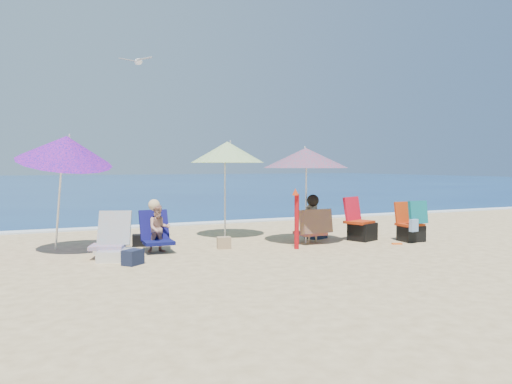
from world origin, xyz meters
name	(u,v)px	position (x,y,z in m)	size (l,w,h in m)	color
ground	(292,252)	(0.00, 0.00, 0.00)	(120.00, 120.00, 0.00)	#D8BC84
sea	(79,182)	(0.00, 45.00, -0.05)	(120.00, 80.00, 0.12)	navy
foam	(206,223)	(0.00, 5.10, 0.02)	(120.00, 0.50, 0.04)	white
umbrella_turquoise	(306,158)	(0.78, 0.86, 1.80)	(1.93, 1.93, 2.04)	silver
umbrella_striped	(227,152)	(-0.39, 2.37, 1.94)	(2.17, 2.17, 2.22)	silver
umbrella_blue	(66,149)	(-3.89, 1.67, 1.94)	(2.17, 2.22, 2.37)	silver
furled_umbrella	(296,216)	(0.24, 0.28, 0.66)	(0.16, 0.14, 1.20)	#B30C12
chair_navy	(112,242)	(-3.12, 1.42, 0.18)	(0.72, 0.80, 0.68)	#0F0C44
chair_rainbow	(114,247)	(-3.18, 0.66, 0.22)	(0.83, 1.02, 0.82)	#E47F50
camp_chair_left	(361,227)	(2.10, 0.72, 0.28)	(0.75, 0.70, 0.95)	#A92C0C
camp_chair_right	(411,227)	(2.99, 0.13, 0.32)	(0.54, 0.65, 0.89)	#B42F0C
person_center	(313,220)	(0.91, 0.76, 0.50)	(0.72, 0.64, 1.04)	tan
person_left	(158,228)	(-2.31, 1.07, 0.46)	(0.57, 0.72, 1.00)	tan
bag_navy_a	(133,257)	(-2.98, 0.01, 0.13)	(0.40, 0.38, 0.25)	#171D33
bag_black_a	(141,240)	(-2.47, 1.90, 0.12)	(0.37, 0.30, 0.24)	black
bag_tan	(224,243)	(-1.03, 0.92, 0.12)	(0.31, 0.25, 0.23)	#A4835E
bag_navy_b	(316,231)	(1.34, 1.35, 0.16)	(0.51, 0.44, 0.32)	#1C293E
orange_item	(397,244)	(2.44, -0.07, 0.01)	(0.23, 0.17, 0.03)	orange
seagull	(138,61)	(-2.42, 2.22, 3.78)	(0.63, 0.57, 0.12)	white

